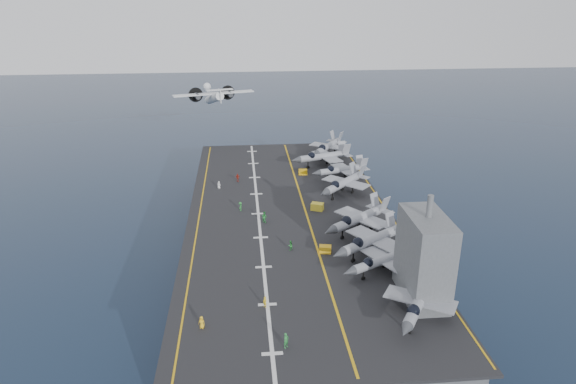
{
  "coord_description": "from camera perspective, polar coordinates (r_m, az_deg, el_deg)",
  "views": [
    {
      "loc": [
        -8.74,
        -88.24,
        49.69
      ],
      "look_at": [
        0.0,
        4.0,
        13.0
      ],
      "focal_mm": 32.0,
      "sensor_mm": 36.0,
      "label": 1
    }
  ],
  "objects": [
    {
      "name": "deck_edge_port",
      "position": [
        96.94,
        -9.84,
        -2.63
      ],
      "size": [
        0.25,
        90.0,
        0.02
      ],
      "primitive_type": "cube",
      "color": "gold",
      "rests_on": "flight_deck"
    },
    {
      "name": "fighter_jet_2",
      "position": [
        82.27,
        9.36,
        -5.17
      ],
      "size": [
        18.2,
        16.81,
        5.26
      ],
      "primitive_type": null,
      "color": "gray",
      "rests_on": "flight_deck"
    },
    {
      "name": "crew_7",
      "position": [
        83.15,
        0.26,
        -5.95
      ],
      "size": [
        1.19,
        1.09,
        1.66
      ],
      "primitive_type": "imported",
      "color": "#268C33",
      "rests_on": "flight_deck"
    },
    {
      "name": "crew_3",
      "position": [
        97.94,
        -5.32,
        -1.6
      ],
      "size": [
        0.93,
        1.17,
        1.72
      ],
      "primitive_type": "imported",
      "color": "#268C33",
      "rests_on": "flight_deck"
    },
    {
      "name": "foul_line",
      "position": [
        97.3,
        1.98,
        -2.22
      ],
      "size": [
        0.35,
        90.0,
        0.02
      ],
      "primitive_type": "cube",
      "color": "gold",
      "rests_on": "flight_deck"
    },
    {
      "name": "island_superstructure",
      "position": [
        70.47,
        15.0,
        -6.02
      ],
      "size": [
        5.0,
        10.0,
        15.0
      ],
      "primitive_type": null,
      "color": "#56595E",
      "rests_on": "flight_deck"
    },
    {
      "name": "crew_1",
      "position": [
        69.42,
        -2.58,
        -12.11
      ],
      "size": [
        1.12,
        1.12,
        1.59
      ],
      "primitive_type": "imported",
      "color": "yellow",
      "rests_on": "flight_deck"
    },
    {
      "name": "fighter_jet_7",
      "position": [
        122.06,
        4.01,
        4.05
      ],
      "size": [
        17.2,
        13.96,
        5.17
      ],
      "primitive_type": null,
      "color": "#9299A1",
      "rests_on": "flight_deck"
    },
    {
      "name": "landing_centerline",
      "position": [
        96.63,
        -3.32,
        -2.42
      ],
      "size": [
        0.5,
        90.0,
        0.02
      ],
      "primitive_type": "cube",
      "color": "silver",
      "rests_on": "flight_deck"
    },
    {
      "name": "ground",
      "position": [
        101.65,
        0.21,
        -7.66
      ],
      "size": [
        500.0,
        500.0,
        0.0
      ],
      "primitive_type": "plane",
      "color": "#142135",
      "rests_on": "ground"
    },
    {
      "name": "deck_edge_stbd",
      "position": [
        100.35,
        10.8,
        -1.84
      ],
      "size": [
        0.25,
        90.0,
        0.02
      ],
      "primitive_type": "cube",
      "color": "gold",
      "rests_on": "flight_deck"
    },
    {
      "name": "crew_0",
      "position": [
        66.5,
        -9.57,
        -14.09
      ],
      "size": [
        1.15,
        0.95,
        1.65
      ],
      "primitive_type": "imported",
      "color": "yellow",
      "rests_on": "flight_deck"
    },
    {
      "name": "flight_deck",
      "position": [
        97.07,
        0.22,
        -2.4
      ],
      "size": [
        38.0,
        92.0,
        0.4
      ],
      "primitive_type": "cube",
      "color": "black",
      "rests_on": "hull"
    },
    {
      "name": "fighter_jet_5",
      "position": [
        105.39,
        6.23,
        1.08
      ],
      "size": [
        17.37,
        17.6,
        5.15
      ],
      "primitive_type": null,
      "color": "#A0AAB1",
      "rests_on": "flight_deck"
    },
    {
      "name": "fighter_jet_0",
      "position": [
        68.78,
        14.36,
        -11.63
      ],
      "size": [
        15.01,
        16.43,
        4.75
      ],
      "primitive_type": null,
      "color": "gray",
      "rests_on": "flight_deck"
    },
    {
      "name": "transport_plane",
      "position": [
        145.59,
        -8.21,
        10.28
      ],
      "size": [
        25.75,
        20.84,
        5.3
      ],
      "primitive_type": null,
      "color": "silver"
    },
    {
      "name": "tow_cart_a",
      "position": [
        82.73,
        4.15,
        -6.36
      ],
      "size": [
        2.13,
        1.6,
        1.16
      ],
      "primitive_type": null,
      "color": "gold",
      "rests_on": "flight_deck"
    },
    {
      "name": "crew_5",
      "position": [
        109.26,
        -7.68,
        0.77
      ],
      "size": [
        1.13,
        0.96,
        1.59
      ],
      "primitive_type": "imported",
      "color": "white",
      "rests_on": "flight_deck"
    },
    {
      "name": "fighter_jet_1",
      "position": [
        77.4,
        10.5,
        -7.38
      ],
      "size": [
        15.53,
        13.63,
        4.52
      ],
      "primitive_type": null,
      "color": "#97A0A7",
      "rests_on": "flight_deck"
    },
    {
      "name": "tow_cart_b",
      "position": [
        98.01,
        3.27,
        -1.63
      ],
      "size": [
        2.68,
        2.26,
        1.37
      ],
      "primitive_type": null,
      "color": "gold",
      "rests_on": "flight_deck"
    },
    {
      "name": "hull",
      "position": [
        99.3,
        0.22,
        -5.14
      ],
      "size": [
        36.0,
        90.0,
        10.0
      ],
      "primitive_type": "cube",
      "color": "#56595E",
      "rests_on": "ground"
    },
    {
      "name": "crew_4",
      "position": [
        112.79,
        -5.63,
        1.6
      ],
      "size": [
        1.18,
        0.86,
        1.82
      ],
      "primitive_type": "imported",
      "color": "#9F2315",
      "rests_on": "flight_deck"
    },
    {
      "name": "fighter_jet_6",
      "position": [
        114.12,
        6.08,
        2.56
      ],
      "size": [
        15.14,
        12.16,
        4.58
      ],
      "primitive_type": null,
      "color": "#989EA6",
      "rests_on": "flight_deck"
    },
    {
      "name": "crew_2",
      "position": [
        92.8,
        -2.66,
        -2.78
      ],
      "size": [
        1.46,
        1.42,
        2.04
      ],
      "primitive_type": "imported",
      "color": "green",
      "rests_on": "flight_deck"
    },
    {
      "name": "fighter_jet_3",
      "position": [
        89.33,
        7.92,
        -2.83
      ],
      "size": [
        18.35,
        17.37,
        5.31
      ],
      "primitive_type": null,
      "color": "#919BA2",
      "rests_on": "flight_deck"
    },
    {
      "name": "crew_6",
      "position": [
        62.55,
        -0.22,
        -16.17
      ],
      "size": [
        1.38,
        1.38,
        1.96
      ],
      "primitive_type": "imported",
      "color": "#29823A",
      "rests_on": "flight_deck"
    },
    {
      "name": "fighter_jet_8",
      "position": [
        129.85,
        4.44,
        5.11
      ],
      "size": [
        16.47,
        17.79,
        5.14
      ],
      "primitive_type": null,
      "color": "#90969E",
      "rests_on": "flight_deck"
    },
    {
      "name": "tow_cart_c",
      "position": [
        116.82,
        1.67,
        2.24
      ],
      "size": [
        2.0,
        1.36,
        1.16
      ],
      "primitive_type": null,
      "color": "#DCA10C",
      "rests_on": "flight_deck"
    }
  ]
}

